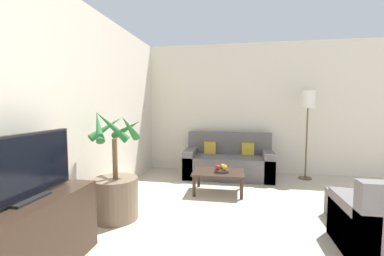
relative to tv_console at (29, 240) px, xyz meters
name	(u,v)px	position (x,y,z in m)	size (l,w,h in m)	color
wall_back	(302,109)	(2.92, 3.82, 1.02)	(7.98, 0.06, 2.70)	beige
wall_left	(63,111)	(-0.30, 0.88, 1.02)	(0.06, 7.43, 2.70)	beige
tv_console	(29,240)	(0.00, 0.00, 0.00)	(0.49, 1.18, 0.66)	#332319
television	(25,167)	(0.00, 0.00, 0.59)	(0.18, 0.97, 0.53)	black
potted_palm	(116,188)	(0.16, 1.18, 0.05)	(0.66, 0.65, 1.38)	brown
sofa_loveseat	(228,162)	(1.47, 3.34, -0.04)	(1.70, 0.78, 0.86)	#605B5B
floor_lamp	(308,106)	(2.94, 3.44, 1.08)	(0.27, 0.27, 1.69)	brown
coffee_table	(219,174)	(1.35, 2.36, -0.03)	(0.82, 0.58, 0.35)	#38281E
fruit_bowl	(222,171)	(1.40, 2.31, 0.04)	(0.23, 0.23, 0.04)	#42382D
apple_red	(218,167)	(1.34, 2.29, 0.11)	(0.08, 0.08, 0.08)	red
apple_green	(223,166)	(1.41, 2.37, 0.10)	(0.08, 0.08, 0.08)	olive
orange_fruit	(225,167)	(1.45, 2.29, 0.11)	(0.09, 0.09, 0.09)	orange
ottoman	(360,208)	(3.11, 1.59, -0.15)	(0.66, 0.45, 0.35)	#605B5B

